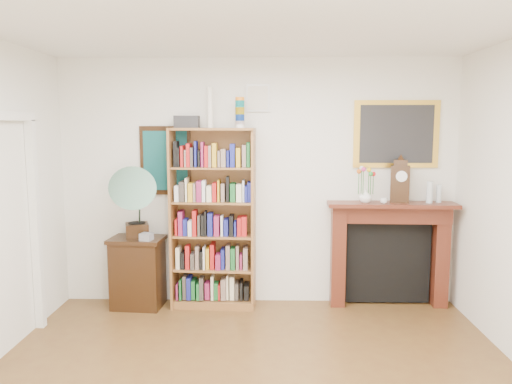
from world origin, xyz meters
TOP-DOWN VIEW (x-y plane):
  - room at (0.00, 0.00)m, footprint 4.51×5.01m
  - door_casing at (-2.21, 1.20)m, footprint 0.08×1.02m
  - teal_poster at (-1.05, 2.48)m, footprint 0.58×0.04m
  - small_picture at (0.00, 2.48)m, footprint 0.26×0.04m
  - gilt_painting at (1.55, 2.48)m, footprint 0.95×0.04m
  - bookshelf at (-0.50, 2.31)m, footprint 0.95×0.38m
  - side_cabinet at (-1.35, 2.27)m, footprint 0.62×0.48m
  - fireplace at (1.49, 2.40)m, footprint 1.43×0.39m
  - gramophone at (-1.36, 2.18)m, footprint 0.65×0.74m
  - cd_stack at (-1.21, 2.14)m, footprint 0.15×0.15m
  - mantel_clock at (1.58, 2.36)m, footprint 0.23×0.16m
  - flower_vase at (1.20, 2.32)m, footprint 0.15×0.15m
  - teacup at (1.38, 2.26)m, footprint 0.10×0.10m
  - bottle_left at (1.90, 2.32)m, footprint 0.07×0.07m
  - bottle_right at (2.02, 2.37)m, footprint 0.06×0.06m

SIDE VIEW (x-z plane):
  - side_cabinet at x=-1.35m, z-range 0.00..0.80m
  - fireplace at x=1.49m, z-range 0.11..1.30m
  - cd_stack at x=-1.21m, z-range 0.80..0.88m
  - bookshelf at x=-0.50m, z-range -0.03..2.29m
  - teacup at x=1.38m, z-range 1.20..1.26m
  - gramophone at x=-1.36m, z-range 0.85..1.67m
  - door_casing at x=-2.21m, z-range 0.18..2.35m
  - flower_vase at x=1.20m, z-range 1.20..1.34m
  - bottle_right at x=2.02m, z-range 1.20..1.40m
  - bottle_left at x=1.90m, z-range 1.20..1.44m
  - room at x=0.00m, z-range -0.01..2.81m
  - mantel_clock at x=1.58m, z-range 1.19..1.66m
  - teal_poster at x=-1.05m, z-range 1.26..2.04m
  - gilt_painting at x=1.55m, z-range 1.58..2.33m
  - small_picture at x=0.00m, z-range 2.20..2.50m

